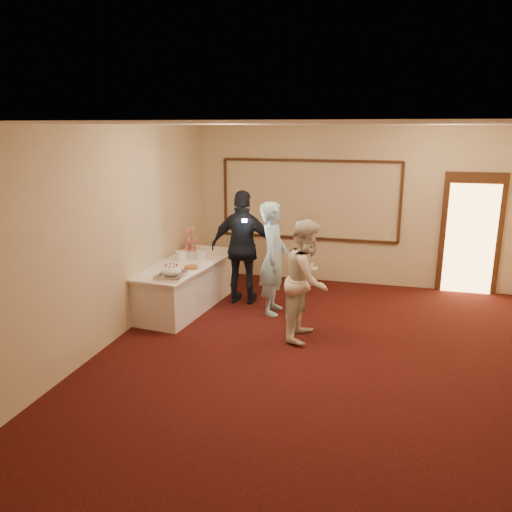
{
  "coord_description": "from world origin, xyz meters",
  "views": [
    {
      "loc": [
        0.67,
        -6.04,
        2.96
      ],
      "look_at": [
        -1.13,
        0.72,
        1.15
      ],
      "focal_mm": 35.0,
      "sensor_mm": 36.0,
      "label": 1
    }
  ],
  "objects": [
    {
      "name": "plate_stack_a",
      "position": [
        -2.66,
        1.53,
        0.85
      ],
      "size": [
        0.2,
        0.2,
        0.16
      ],
      "color": "white",
      "rests_on": "buffet_table"
    },
    {
      "name": "wall_molding",
      "position": [
        -0.8,
        3.47,
        1.6
      ],
      "size": [
        3.45,
        0.04,
        1.55
      ],
      "color": "black",
      "rests_on": "room_walls"
    },
    {
      "name": "tart",
      "position": [
        -2.29,
        1.07,
        0.79
      ],
      "size": [
        0.25,
        0.25,
        0.05
      ],
      "color": "white",
      "rests_on": "buffet_table"
    },
    {
      "name": "pavlova_tray",
      "position": [
        -2.4,
        0.55,
        0.85
      ],
      "size": [
        0.4,
        0.55,
        0.19
      ],
      "color": "#A9ABB0",
      "rests_on": "buffet_table"
    },
    {
      "name": "cupcake_stand",
      "position": [
        -2.79,
        2.29,
        0.94
      ],
      "size": [
        0.33,
        0.33,
        0.49
      ],
      "color": "#E8597A",
      "rests_on": "buffet_table"
    },
    {
      "name": "floor",
      "position": [
        0.0,
        0.0,
        0.0
      ],
      "size": [
        7.0,
        7.0,
        0.0
      ],
      "primitive_type": "plane",
      "color": "black",
      "rests_on": "ground"
    },
    {
      "name": "woman",
      "position": [
        -0.37,
        0.66,
        0.87
      ],
      "size": [
        0.72,
        0.89,
        1.73
      ],
      "primitive_type": "imported",
      "rotation": [
        0.0,
        0.0,
        1.49
      ],
      "color": "silver",
      "rests_on": "floor"
    },
    {
      "name": "man",
      "position": [
        -1.05,
        1.51,
        0.92
      ],
      "size": [
        0.48,
        0.7,
        1.84
      ],
      "primitive_type": "imported",
      "rotation": [
        0.0,
        0.0,
        1.63
      ],
      "color": "#9ED8F4",
      "rests_on": "floor"
    },
    {
      "name": "room_walls",
      "position": [
        0.0,
        0.0,
        2.03
      ],
      "size": [
        6.04,
        7.04,
        3.02
      ],
      "color": "beige",
      "rests_on": "floor"
    },
    {
      "name": "camera_flash",
      "position": [
        -1.55,
        1.57,
        1.5
      ],
      "size": [
        0.08,
        0.05,
        0.05
      ],
      "primitive_type": "cube",
      "rotation": [
        0.0,
        0.0,
        0.16
      ],
      "color": "white",
      "rests_on": "guest"
    },
    {
      "name": "buffet_table",
      "position": [
        -2.53,
        1.44,
        0.39
      ],
      "size": [
        1.19,
        2.5,
        0.77
      ],
      "color": "white",
      "rests_on": "floor"
    },
    {
      "name": "plate_stack_b",
      "position": [
        -2.35,
        1.7,
        0.86
      ],
      "size": [
        0.2,
        0.2,
        0.17
      ],
      "color": "white",
      "rests_on": "buffet_table"
    },
    {
      "name": "doorway",
      "position": [
        2.15,
        3.45,
        1.08
      ],
      "size": [
        1.05,
        0.07,
        2.2
      ],
      "color": "black",
      "rests_on": "floor"
    },
    {
      "name": "guest",
      "position": [
        -1.66,
        1.86,
        0.98
      ],
      "size": [
        1.14,
        0.48,
        1.95
      ],
      "primitive_type": "imported",
      "rotation": [
        0.0,
        0.0,
        3.15
      ],
      "color": "black",
      "rests_on": "floor"
    }
  ]
}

